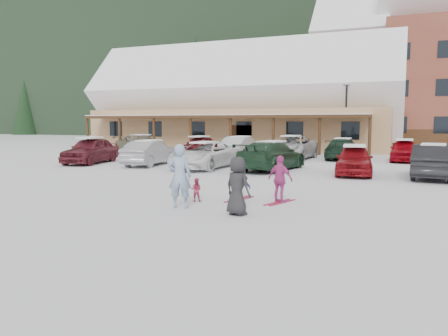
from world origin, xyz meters
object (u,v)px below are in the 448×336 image
at_px(toddler_red, 196,190).
at_px(parked_car_0, 91,150).
at_px(adult_skier, 180,176).
at_px(child_magenta, 280,179).
at_px(parked_car_3, 271,156).
at_px(parked_car_1, 149,153).
at_px(parked_car_4, 354,160).
at_px(parked_car_9, 241,147).
at_px(parked_car_10, 291,147).
at_px(child_navy, 239,181).
at_px(parked_car_2, 204,155).
at_px(day_lodge, 240,107).
at_px(lamp_post, 346,113).
at_px(bystander_dark, 237,186).
at_px(parked_car_7, 141,144).
at_px(parked_car_5, 433,161).
at_px(parked_car_11, 342,149).
at_px(parked_car_12, 404,150).
at_px(parked_car_8, 199,145).

height_order(toddler_red, parked_car_0, parked_car_0).
bearing_deg(toddler_red, adult_skier, 79.62).
bearing_deg(child_magenta, adult_skier, 56.04).
bearing_deg(toddler_red, parked_car_3, -99.84).
bearing_deg(parked_car_1, parked_car_3, 176.89).
relative_size(parked_car_1, parked_car_4, 1.06).
xyz_separation_m(adult_skier, child_magenta, (2.53, 1.91, -0.20)).
height_order(parked_car_9, parked_car_10, parked_car_10).
bearing_deg(child_magenta, child_navy, 18.28).
relative_size(parked_car_2, parked_car_4, 1.24).
bearing_deg(parked_car_1, adult_skier, 120.27).
bearing_deg(day_lodge, parked_car_10, -55.79).
height_order(parked_car_3, parked_car_9, parked_car_3).
height_order(day_lodge, parked_car_9, day_lodge).
xyz_separation_m(lamp_post, bystander_dark, (0.08, -24.81, -2.38)).
distance_m(parked_car_7, parked_car_10, 12.51).
height_order(parked_car_0, parked_car_7, parked_car_0).
height_order(day_lodge, bystander_dark, day_lodge).
xyz_separation_m(child_navy, child_magenta, (1.37, -0.02, 0.13)).
height_order(parked_car_5, parked_car_11, parked_car_5).
distance_m(parked_car_5, parked_car_11, 9.70).
xyz_separation_m(child_navy, parked_car_0, (-12.61, 8.18, 0.17)).
xyz_separation_m(toddler_red, bystander_dark, (1.93, -1.41, 0.43)).
relative_size(parked_car_1, parked_car_9, 0.98).
bearing_deg(day_lodge, parked_car_5, -49.40).
bearing_deg(child_navy, bystander_dark, 121.65).
bearing_deg(parked_car_5, parked_car_12, -77.61).
relative_size(parked_car_0, parked_car_10, 0.81).
bearing_deg(parked_car_9, parked_car_2, 96.98).
height_order(child_navy, parked_car_5, parked_car_5).
relative_size(child_navy, parked_car_4, 0.30).
bearing_deg(parked_car_3, parked_car_10, -75.78).
xyz_separation_m(parked_car_7, parked_car_11, (15.70, 0.09, -0.03)).
bearing_deg(parked_car_12, child_navy, -106.48).
relative_size(toddler_red, parked_car_1, 0.17).
xyz_separation_m(child_magenta, parked_car_7, (-15.87, 16.64, -0.02)).
bearing_deg(parked_car_8, parked_car_2, -56.90).
relative_size(parked_car_5, parked_car_7, 0.92).
height_order(child_magenta, parked_car_1, child_magenta).
xyz_separation_m(child_navy, parked_car_7, (-14.49, 16.62, 0.11)).
bearing_deg(parked_car_10, parked_car_5, -38.47).
bearing_deg(child_magenta, bystander_dark, 93.21).
bearing_deg(parked_car_5, toddler_red, 55.65).
distance_m(child_magenta, parked_car_10, 15.93).
bearing_deg(parked_car_5, parked_car_8, -24.13).
relative_size(parked_car_3, parked_car_7, 1.03).
bearing_deg(parked_car_12, parked_car_3, -129.01).
distance_m(day_lodge, adult_skier, 30.50).
relative_size(child_navy, parked_car_5, 0.27).
xyz_separation_m(toddler_red, parked_car_8, (-8.28, 17.66, 0.33)).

